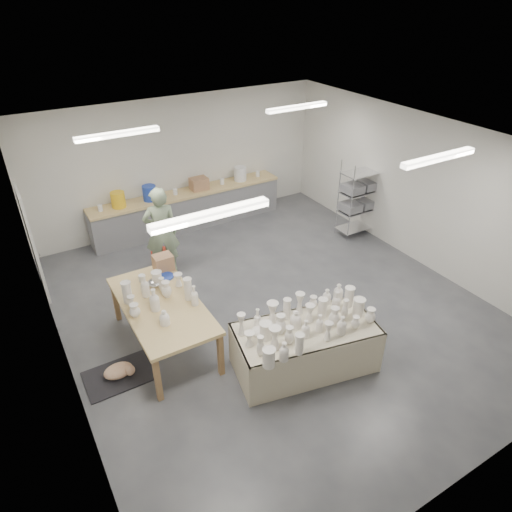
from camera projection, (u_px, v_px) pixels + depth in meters
room at (266, 203)px, 7.28m from camera, size 8.00×8.02×3.00m
back_counter at (189, 208)px, 10.78m from camera, size 4.60×0.60×1.24m
wire_shelf at (359, 197)px, 10.29m from camera, size 0.88×0.48×1.80m
drying_table at (305, 344)px, 6.83m from camera, size 2.27×1.42×1.12m
work_table at (160, 298)px, 7.13m from camera, size 1.12×2.23×1.21m
rug at (119, 375)px, 6.86m from camera, size 1.00×0.70×0.02m
cat at (120, 371)px, 6.81m from camera, size 0.46×0.35×0.19m
potter at (161, 231)px, 8.87m from camera, size 0.76×0.60×1.84m
red_stool at (160, 252)px, 9.38m from camera, size 0.43×0.43×0.35m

